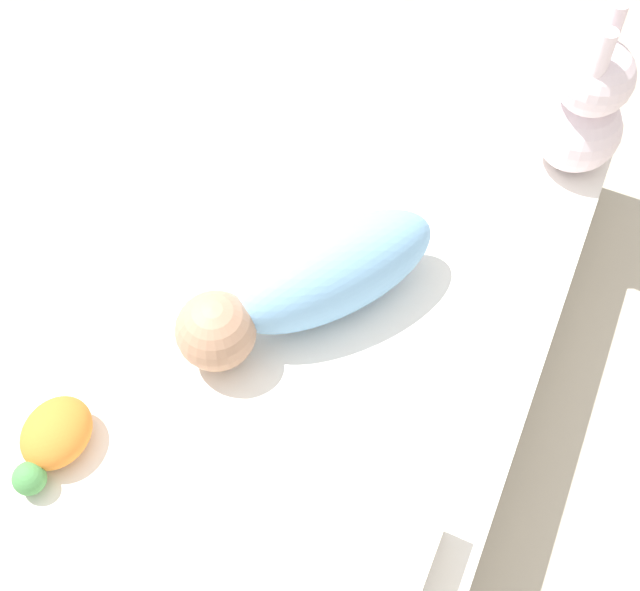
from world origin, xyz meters
The scene contains 6 objects.
ground_plane centered at (0.00, 0.00, 0.00)m, with size 12.00×12.00×0.00m, color #B2A893.
bed_mattress centered at (0.00, 0.00, 0.12)m, with size 1.48×0.81×0.23m.
swaddled_baby centered at (-0.03, 0.00, 0.31)m, with size 0.45×0.38×0.17m.
pillow centered at (0.42, 0.15, 0.28)m, with size 0.32×0.39×0.09m.
bunny_plush centered at (-0.56, 0.32, 0.37)m, with size 0.17×0.17×0.34m.
turtle_plush centered at (0.37, -0.27, 0.27)m, with size 0.17×0.11×0.08m.
Camera 1 is at (0.75, 0.35, 1.55)m, focal length 50.00 mm.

